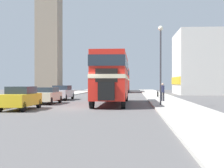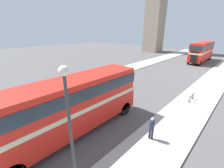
{
  "view_description": "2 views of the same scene",
  "coord_description": "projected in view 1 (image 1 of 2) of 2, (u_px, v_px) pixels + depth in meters",
  "views": [
    {
      "loc": [
        3.59,
        -21.33,
        1.77
      ],
      "look_at": [
        1.79,
        4.39,
        1.69
      ],
      "focal_mm": 50.0,
      "sensor_mm": 36.0,
      "label": 1
    },
    {
      "loc": [
        9.9,
        -0.56,
        7.06
      ],
      "look_at": [
        0.0,
        10.09,
        1.74
      ],
      "focal_mm": 24.0,
      "sensor_mm": 36.0,
      "label": 2
    }
  ],
  "objects": [
    {
      "name": "sidewalk_right",
      "position": [
        181.0,
        108.0,
        21.06
      ],
      "size": [
        3.5,
        120.0,
        0.12
      ],
      "color": "#B7B2A8",
      "rests_on": "ground_plane"
    },
    {
      "name": "church_tower",
      "position": [
        49.0,
        7.0,
        68.65
      ],
      "size": [
        5.18,
        5.18,
        36.52
      ],
      "color": "gray",
      "rests_on": "ground_plane"
    },
    {
      "name": "bicycle_on_pavement",
      "position": [
        158.0,
        94.0,
        36.31
      ],
      "size": [
        0.05,
        1.76,
        0.78
      ],
      "color": "black",
      "rests_on": "sidewalk_right"
    },
    {
      "name": "ground_plane",
      "position": [
        82.0,
        109.0,
        21.53
      ],
      "size": [
        120.0,
        120.0,
        0.0
      ],
      "primitive_type": "plane",
      "color": "#565454"
    },
    {
      "name": "car_parked_far",
      "position": [
        62.0,
        92.0,
        32.6
      ],
      "size": [
        1.76,
        4.46,
        1.51
      ],
      "color": "silver",
      "rests_on": "ground_plane"
    },
    {
      "name": "bus_distant",
      "position": [
        123.0,
        79.0,
        59.59
      ],
      "size": [
        2.48,
        11.11,
        4.38
      ],
      "color": "red",
      "rests_on": "ground_plane"
    },
    {
      "name": "street_lamp",
      "position": [
        161.0,
        53.0,
        22.93
      ],
      "size": [
        0.36,
        0.36,
        5.86
      ],
      "color": "#38383D",
      "rests_on": "sidewalk_right"
    },
    {
      "name": "car_parked_mid",
      "position": [
        46.0,
        95.0,
        26.49
      ],
      "size": [
        1.85,
        4.06,
        1.4
      ],
      "color": "beige",
      "rests_on": "ground_plane"
    },
    {
      "name": "car_parked_near",
      "position": [
        21.0,
        98.0,
        20.55
      ],
      "size": [
        1.66,
        4.04,
        1.54
      ],
      "color": "gold",
      "rests_on": "ground_plane"
    },
    {
      "name": "double_decker_bus",
      "position": [
        112.0,
        75.0,
        25.76
      ],
      "size": [
        2.49,
        10.77,
        4.04
      ],
      "color": "red",
      "rests_on": "ground_plane"
    },
    {
      "name": "pedestrian_walking",
      "position": [
        163.0,
        91.0,
        28.31
      ],
      "size": [
        0.33,
        0.33,
        1.64
      ],
      "color": "#282833",
      "rests_on": "sidewalk_right"
    }
  ]
}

